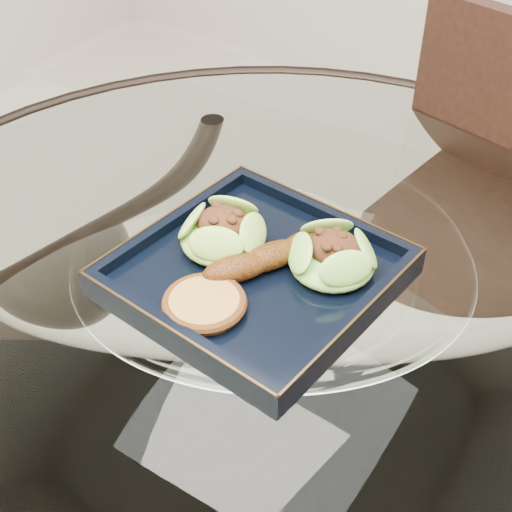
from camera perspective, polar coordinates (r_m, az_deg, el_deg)
The scene contains 7 objects.
dining_table at distance 0.91m, azimuth 1.13°, elevation -10.16°, with size 1.13×1.13×0.77m.
dining_chair at distance 1.15m, azimuth 15.48°, elevation -4.04°, with size 0.50×0.50×0.94m.
navy_plate at distance 0.79m, azimuth -0.00°, elevation -1.67°, with size 0.27×0.27×0.02m, color black.
lettuce_wrap_left at distance 0.81m, azimuth -2.70°, elevation 1.71°, with size 0.10×0.10×0.03m, color #72AB31.
lettuce_wrap_right at distance 0.78m, azimuth 6.12°, elevation -0.20°, with size 0.09×0.09×0.03m, color #5CAE32.
roasted_plantain at distance 0.78m, azimuth 1.24°, elevation -0.00°, with size 0.15×0.03×0.03m, color #66320A.
crumb_patty at distance 0.74m, azimuth -4.15°, elevation -3.88°, with size 0.08×0.08×0.01m, color #C38C41.
Camera 1 is at (0.30, -0.50, 1.30)m, focal length 50.00 mm.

